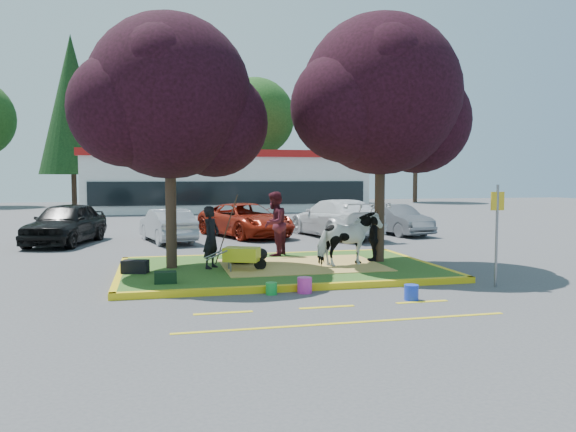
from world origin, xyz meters
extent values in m
plane|color=#424244|center=(0.00, 0.00, 0.00)|extent=(90.00, 90.00, 0.00)
cube|color=#295319|center=(0.00, 0.00, 0.07)|extent=(8.00, 5.00, 0.15)
cube|color=yellow|center=(0.00, -2.58, 0.07)|extent=(8.30, 0.16, 0.15)
cube|color=yellow|center=(0.00, 2.58, 0.07)|extent=(8.30, 0.16, 0.15)
cube|color=yellow|center=(-4.08, 0.00, 0.07)|extent=(0.16, 5.30, 0.15)
cube|color=yellow|center=(4.08, 0.00, 0.07)|extent=(0.16, 5.30, 0.15)
cube|color=#D6B458|center=(0.60, 0.00, 0.15)|extent=(4.20, 3.00, 0.01)
cylinder|color=black|center=(-2.80, 0.40, 1.91)|extent=(0.28, 0.28, 3.53)
sphere|color=black|center=(-2.80, 0.40, 4.56)|extent=(4.20, 4.20, 4.20)
sphere|color=black|center=(-1.64, 0.60, 3.93)|extent=(2.86, 2.86, 2.86)
sphere|color=black|center=(-3.85, 0.10, 4.18)|extent=(2.86, 2.86, 2.86)
cylinder|color=black|center=(2.90, 0.20, 2.00)|extent=(0.28, 0.28, 3.70)
sphere|color=black|center=(2.90, 0.20, 4.77)|extent=(4.40, 4.40, 4.40)
sphere|color=black|center=(4.11, 0.40, 4.11)|extent=(2.99, 2.99, 2.99)
sphere|color=black|center=(1.80, -0.10, 4.37)|extent=(2.99, 2.99, 2.99)
cube|color=yellow|center=(-2.00, -4.20, 0.00)|extent=(1.10, 0.12, 0.01)
cube|color=yellow|center=(0.00, -4.20, 0.00)|extent=(1.10, 0.12, 0.01)
cube|color=yellow|center=(2.00, -4.20, 0.00)|extent=(1.10, 0.12, 0.01)
cube|color=yellow|center=(0.00, -5.40, 0.00)|extent=(6.00, 0.10, 0.01)
cube|color=silver|center=(2.00, 28.00, 2.00)|extent=(20.00, 8.00, 4.00)
cube|color=#9D1211|center=(2.00, 28.00, 4.15)|extent=(20.40, 8.40, 0.50)
cube|color=black|center=(2.00, 23.95, 1.40)|extent=(19.00, 0.10, 1.60)
cylinder|color=black|center=(-10.00, 37.00, 1.96)|extent=(0.44, 0.44, 3.92)
cone|color=black|center=(-10.00, 37.00, 8.68)|extent=(5.60, 5.60, 11.90)
cylinder|color=black|center=(-2.00, 38.50, 1.54)|extent=(0.44, 0.44, 3.08)
sphere|color=#143811|center=(-2.00, 38.50, 6.82)|extent=(6.16, 6.16, 6.16)
cylinder|color=black|center=(6.00, 37.50, 1.82)|extent=(0.44, 0.44, 3.64)
sphere|color=#143811|center=(6.00, 37.50, 8.06)|extent=(7.28, 7.28, 7.28)
cylinder|color=black|center=(14.00, 38.00, 1.75)|extent=(0.44, 0.44, 3.50)
cone|color=black|center=(14.00, 38.00, 7.75)|extent=(5.00, 5.00, 10.62)
cylinder|color=black|center=(22.00, 37.00, 1.61)|extent=(0.44, 0.44, 3.22)
sphere|color=#143811|center=(22.00, 37.00, 7.13)|extent=(6.44, 6.44, 6.44)
imported|color=white|center=(1.77, -0.42, 0.88)|extent=(1.87, 1.22, 1.45)
ellipsoid|color=black|center=(-0.90, 0.56, 0.38)|extent=(1.14, 0.76, 0.46)
imported|color=black|center=(-1.80, 0.08, 0.95)|extent=(0.65, 0.70, 1.61)
imported|color=#4A1521|center=(0.27, 1.97, 1.11)|extent=(1.12, 1.18, 1.92)
imported|color=black|center=(2.72, 0.20, 0.78)|extent=(0.48, 0.79, 1.27)
cylinder|color=black|center=(-0.62, -0.50, 0.31)|extent=(0.31, 0.18, 0.31)
cylinder|color=slate|center=(-1.40, -0.69, 0.26)|extent=(0.04, 0.04, 0.22)
cylinder|color=slate|center=(-1.40, -0.31, 0.26)|extent=(0.04, 0.04, 0.22)
cube|color=gold|center=(-1.10, -0.50, 0.57)|extent=(1.00, 0.83, 0.35)
cylinder|color=slate|center=(-1.75, -0.69, 0.58)|extent=(0.53, 0.27, 0.29)
cylinder|color=slate|center=(-1.75, -0.31, 0.58)|extent=(0.53, 0.27, 0.29)
cube|color=black|center=(-3.70, -0.23, 0.31)|extent=(0.69, 0.50, 0.32)
cube|color=black|center=(-3.00, -1.76, 0.28)|extent=(0.49, 0.30, 0.26)
cylinder|color=slate|center=(4.37, -3.14, 1.17)|extent=(0.06, 0.06, 2.34)
cube|color=gold|center=(4.37, -3.14, 1.96)|extent=(0.33, 0.03, 0.42)
cylinder|color=green|center=(-0.80, -2.80, 0.13)|extent=(0.26, 0.26, 0.26)
cylinder|color=#D72F9F|center=(-0.07, -2.80, 0.17)|extent=(0.37, 0.37, 0.34)
cylinder|color=blue|center=(1.87, -3.98, 0.16)|extent=(0.39, 0.39, 0.31)
imported|color=black|center=(-6.46, 7.79, 0.79)|extent=(2.94, 4.93, 1.57)
imported|color=#A0A2A8|center=(-2.76, 7.60, 0.64)|extent=(2.22, 4.11, 1.28)
imported|color=maroon|center=(0.49, 8.85, 0.70)|extent=(4.00, 5.56, 1.41)
imported|color=white|center=(4.15, 7.91, 0.79)|extent=(3.12, 5.76, 1.59)
imported|color=slate|center=(7.02, 8.22, 0.65)|extent=(2.08, 4.12, 1.30)
camera|label=1|loc=(-3.19, -14.41, 2.51)|focal=35.00mm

